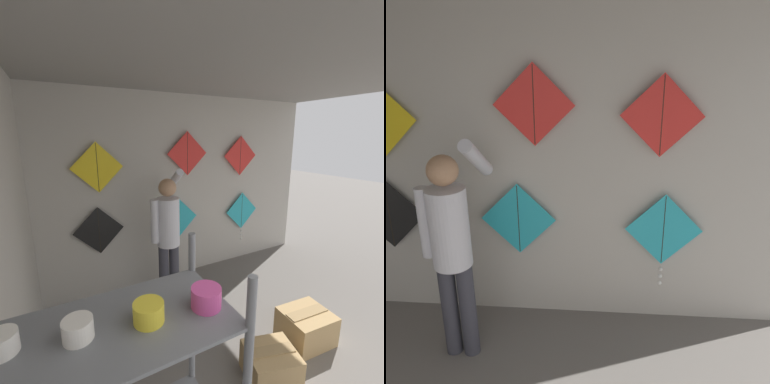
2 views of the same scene
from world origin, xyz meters
The scene contains 7 objects.
back_panel centered at (0.00, 3.95, 1.40)m, with size 4.79×0.06×2.80m, color #BCB7AD.
shopkeeper centered at (-0.47, 3.33, 1.02)m, with size 0.46×0.63×1.80m.
kite_0 centered at (-1.24, 3.86, 0.97)m, with size 0.65×0.01×0.65m.
kite_1 centered at (-0.08, 3.86, 0.96)m, with size 0.65×0.01×0.65m.
kite_2 centered at (1.17, 3.86, 0.88)m, with size 0.65×0.04×0.86m.
kite_4 centered at (0.09, 3.86, 1.95)m, with size 0.65×0.01×0.65m.
kite_5 centered at (1.09, 3.86, 1.88)m, with size 0.65×0.01×0.65m.
Camera 2 is at (0.71, 0.56, 2.52)m, focal length 40.00 mm.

